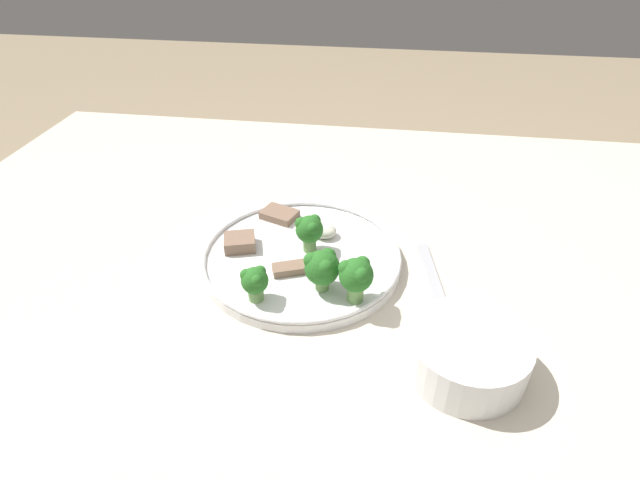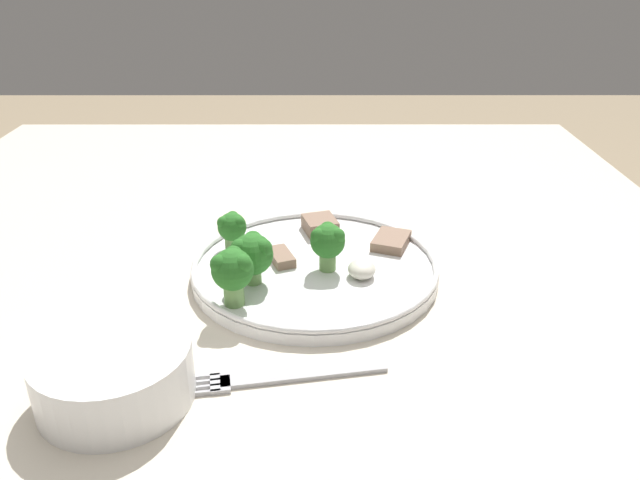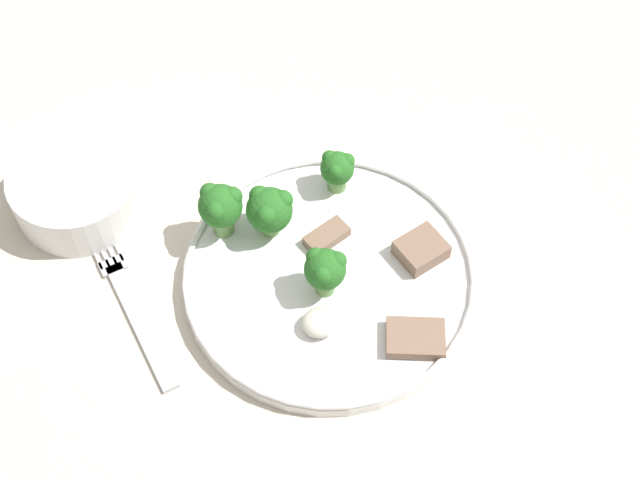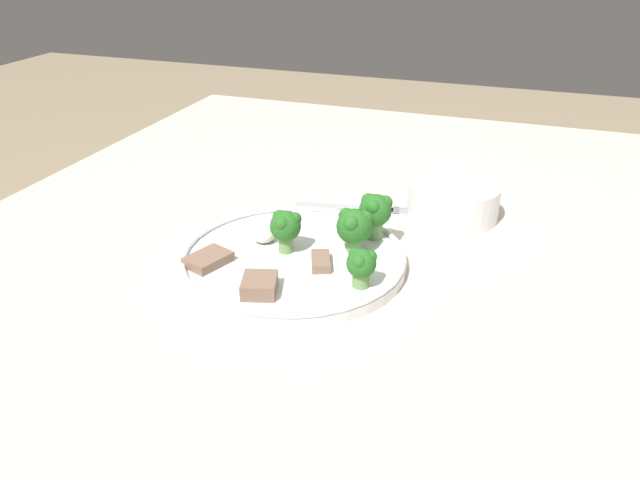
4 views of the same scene
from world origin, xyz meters
name	(u,v)px [view 2 (image 2 of 4)]	position (x,y,z in m)	size (l,w,h in m)	color
table	(268,364)	(0.00, 0.00, 0.63)	(1.28, 1.04, 0.71)	beige
dinner_plate	(315,268)	(0.04, -0.05, 0.72)	(0.26, 0.26, 0.02)	white
fork	(274,377)	(-0.13, -0.02, 0.72)	(0.05, 0.19, 0.00)	#B2B2B7
cream_bowl	(114,374)	(-0.16, 0.10, 0.74)	(0.12, 0.12, 0.05)	white
broccoli_floret_near_rim_left	(252,253)	(0.01, 0.01, 0.76)	(0.04, 0.04, 0.05)	#709E56
broccoli_floret_center_left	(328,241)	(0.03, -0.06, 0.76)	(0.04, 0.04, 0.05)	#709E56
broccoli_floret_back_left	(232,270)	(-0.04, 0.03, 0.76)	(0.04, 0.04, 0.06)	#709E56
broccoli_floret_front_left	(232,228)	(0.08, 0.04, 0.75)	(0.03, 0.03, 0.04)	#709E56
meat_slice_front_slice	(391,241)	(0.09, -0.14, 0.73)	(0.06, 0.05, 0.01)	#846651
meat_slice_middle_slice	(320,225)	(0.13, -0.06, 0.74)	(0.05, 0.05, 0.02)	#846651
meat_slice_rear_slice	(281,257)	(0.05, -0.01, 0.73)	(0.05, 0.03, 0.01)	#846651
sauce_dollop	(362,269)	(0.02, -0.10, 0.74)	(0.03, 0.03, 0.02)	silver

